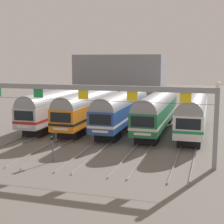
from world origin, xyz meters
name	(u,v)px	position (x,y,z in m)	size (l,w,h in m)	color
ground_plane	(123,129)	(0.00, 0.00, 0.00)	(160.00, 160.00, 0.00)	slate
track_bed	(147,110)	(0.00, 17.00, 0.07)	(18.76, 70.00, 0.15)	gray
commuter_train_stainless	(60,105)	(-8.63, 0.00, 2.69)	(2.88, 18.06, 5.05)	#B2B5BA
commuter_train_orange	(90,106)	(-4.31, 0.00, 2.69)	(2.88, 18.06, 5.05)	orange
commuter_train_blue	(123,108)	(0.00, 0.00, 2.69)	(2.88, 18.06, 5.05)	#284C9E
commuter_train_green	(157,109)	(4.31, 0.00, 2.69)	(2.88, 18.06, 5.05)	#236B42
commuter_train_white	(193,111)	(8.63, 0.00, 2.69)	(2.88, 18.06, 5.05)	white
catenary_gantry	(83,99)	(0.00, -13.50, 5.27)	(22.50, 0.44, 6.97)	gray
yard_signal_mast	(52,141)	(-2.16, -15.26, 1.80)	(0.28, 0.35, 2.57)	#59595E
maintenance_building	(120,75)	(-11.33, 40.89, 4.94)	(21.53, 10.00, 9.87)	gray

